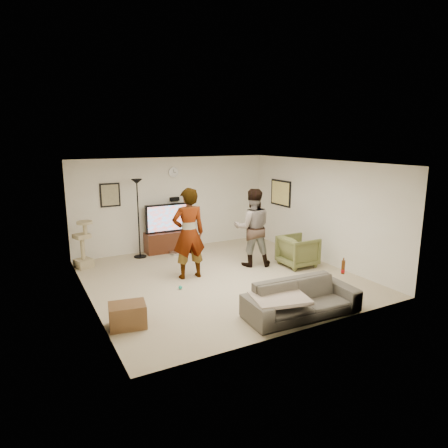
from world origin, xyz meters
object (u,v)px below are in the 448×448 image
side_table (128,315)px  floor_lamp (138,219)px  tv (169,218)px  cat_tree (82,244)px  person_left (189,234)px  armchair (298,251)px  tv_stand (169,241)px  beer_bottle (343,267)px  sofa (302,299)px  person_right (252,228)px

side_table → floor_lamp: bearing=70.6°
tv → floor_lamp: (-0.87, -0.16, 0.08)m
cat_tree → side_table: bearing=-87.9°
person_left → armchair: size_ratio=2.48×
tv_stand → beer_bottle: beer_bottle is taller
cat_tree → person_left: size_ratio=0.57×
tv → sofa: 4.88m
beer_bottle → floor_lamp: bearing=117.4°
floor_lamp → person_left: floor_lamp is taller
tv_stand → cat_tree: cat_tree is taller
tv_stand → beer_bottle: (1.54, -4.80, 0.44)m
cat_tree → person_left: bearing=-43.2°
armchair → side_table: bearing=105.8°
tv → person_right: bearing=-57.6°
floor_lamp → person_left: size_ratio=1.01×
sofa → armchair: 2.73m
armchair → side_table: (-4.41, -1.18, -0.17)m
floor_lamp → side_table: 3.96m
floor_lamp → cat_tree: (-1.41, -0.18, -0.44)m
sofa → side_table: size_ratio=3.47×
sofa → side_table: sofa is taller
person_right → tv_stand: bearing=-34.8°
person_left → person_right: 1.67m
cat_tree → person_right: (3.60, -1.74, 0.37)m
person_right → beer_bottle: (0.22, -2.72, -0.21)m
armchair → sofa: bearing=143.5°
side_table → armchair: bearing=15.0°
cat_tree → person_right: 4.02m
cat_tree → beer_bottle: size_ratio=4.48×
floor_lamp → person_right: floor_lamp is taller
armchair → side_table: armchair is taller
tv → floor_lamp: 0.88m
person_left → person_right: size_ratio=1.07×
tv → cat_tree: tv is taller
person_left → side_table: bearing=47.2°
tv → sofa: tv is taller
person_right → sofa: 2.89m
cat_tree → side_table: (0.13, -3.48, -0.37)m
tv_stand → sofa: bearing=-82.8°
person_right → side_table: 3.95m
person_left → sofa: size_ratio=0.98×
tv → person_right: (1.32, -2.08, 0.01)m
cat_tree → armchair: bearing=-26.8°
person_right → armchair: person_right is taller
sofa → beer_bottle: (0.93, 0.00, 0.42)m
floor_lamp → side_table: size_ratio=3.45×
person_left → side_table: person_left is taller
cat_tree → person_right: person_right is taller
tv_stand → side_table: (-2.15, -3.82, -0.08)m
person_right → sofa: bearing=98.1°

